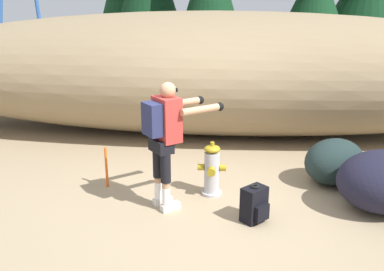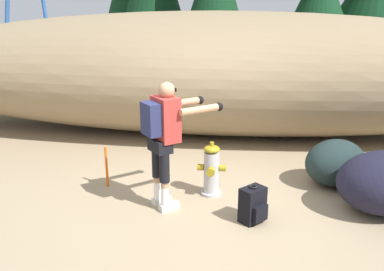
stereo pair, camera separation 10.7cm
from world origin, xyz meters
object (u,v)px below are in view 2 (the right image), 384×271
Objects in this scene: fire_hydrant at (211,171)px; spare_backpack at (253,205)px; boulder_outlier at (335,163)px; utility_worker at (165,130)px; survey_stake at (107,167)px.

spare_backpack is at bearing -51.67° from fire_hydrant.
fire_hydrant is at bearing 172.17° from spare_backpack.
boulder_outlier reaches higher than spare_backpack.
fire_hydrant is 0.46× the size of utility_worker.
boulder_outlier is (1.75, 0.55, -0.01)m from fire_hydrant.
boulder_outlier reaches higher than survey_stake.
utility_worker is at bearing -28.65° from survey_stake.
spare_backpack is 2.22m from survey_stake.
utility_worker reaches higher than boulder_outlier.
fire_hydrant is 1.27× the size of survey_stake.
utility_worker is 1.32m from survey_stake.
fire_hydrant is 0.91m from spare_backpack.
spare_backpack is (1.10, -0.27, -0.82)m from utility_worker.
fire_hydrant is 1.52m from survey_stake.
fire_hydrant is 1.84m from boulder_outlier.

